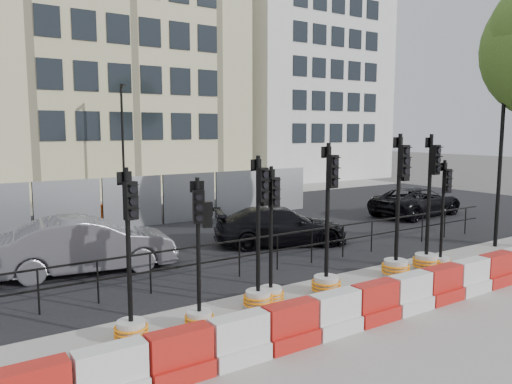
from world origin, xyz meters
TOP-DOWN VIEW (x-y plane):
  - ground at (0.00, 0.00)m, footprint 120.00×120.00m
  - sidewalk_near at (0.00, -3.00)m, footprint 40.00×6.00m
  - road at (0.00, 7.00)m, footprint 40.00×14.00m
  - sidewalk_far at (0.00, 16.00)m, footprint 40.00×4.00m
  - building_cream at (2.00, 21.99)m, footprint 15.00×10.06m
  - building_white at (17.00, 21.99)m, footprint 12.00×9.06m
  - kerb_railing at (0.00, 1.20)m, footprint 18.00×0.04m
  - heras_fencing at (0.57, 9.86)m, footprint 14.33×1.72m
  - lamp_post_far at (0.50, 14.98)m, footprint 0.12×0.56m
  - lamp_post_near at (7.50, -0.52)m, footprint 0.12×0.56m
  - barrier_row at (0.00, -2.80)m, footprint 14.65×0.50m
  - traffic_signal_a at (-4.85, -1.04)m, footprint 0.62×0.62m
  - traffic_signal_b at (-3.57, -1.21)m, footprint 0.57×0.57m
  - traffic_signal_c at (-1.63, -0.81)m, footprint 0.59×0.59m
  - traffic_signal_d at (-2.02, -0.93)m, footprint 0.64×0.64m
  - traffic_signal_e at (-0.20, -1.01)m, footprint 0.69×0.69m
  - traffic_signal_f at (2.22, -0.98)m, footprint 0.73×0.73m
  - traffic_signal_g at (3.70, -1.22)m, footprint 0.59×0.59m
  - traffic_signal_h at (3.37, -1.02)m, footprint 0.72×0.72m
  - car_b at (-4.32, 3.84)m, footprint 2.87×4.99m
  - car_c at (1.84, 3.55)m, footprint 4.86×5.63m
  - car_d at (10.12, 4.74)m, footprint 2.95×4.99m

SIDE VIEW (x-z plane):
  - ground at x=0.00m, z-range 0.00..0.00m
  - sidewalk_near at x=0.00m, z-range 0.00..0.02m
  - sidewalk_far at x=0.00m, z-range 0.00..0.02m
  - road at x=0.00m, z-range 0.00..0.03m
  - barrier_row at x=0.00m, z-range -0.03..0.77m
  - traffic_signal_g at x=3.70m, z-range -0.88..2.11m
  - traffic_signal_c at x=-1.63m, z-range -0.89..2.13m
  - car_c at x=1.84m, z-range 0.00..1.27m
  - car_d at x=10.12m, z-range 0.00..1.28m
  - traffic_signal_a at x=-4.85m, z-range -0.92..2.22m
  - heras_fencing at x=0.57m, z-range -0.35..1.65m
  - kerb_railing at x=0.00m, z-range 0.19..1.19m
  - traffic_signal_b at x=-3.57m, z-range -0.76..2.15m
  - traffic_signal_e at x=-0.20m, z-range -1.02..2.47m
  - car_b at x=-4.32m, z-range 0.00..1.50m
  - traffic_signal_h at x=3.37m, z-range -1.08..2.59m
  - traffic_signal_d at x=-2.02m, z-range -0.85..2.41m
  - traffic_signal_f at x=2.22m, z-range -0.96..2.72m
  - lamp_post_far at x=0.50m, z-range 0.22..6.22m
  - lamp_post_near at x=7.50m, z-range 0.22..6.22m
  - building_white at x=17.00m, z-range 0.00..16.00m
  - building_cream at x=2.00m, z-range 0.00..18.00m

